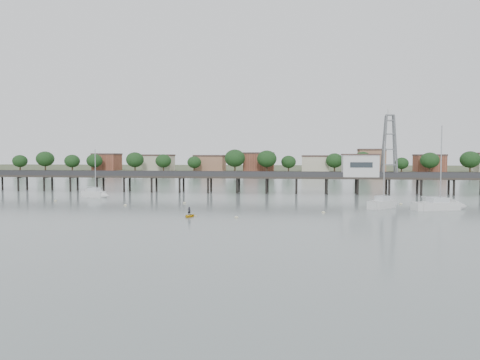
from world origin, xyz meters
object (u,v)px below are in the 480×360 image
object	(u,v)px
white_tender	(94,191)
pier	(252,177)
lattice_tower	(389,146)
sailboat_b	(98,194)
yellow_dinghy	(189,217)
sailboat_d	(446,206)
sailboat_c	(386,204)

from	to	relation	value
white_tender	pier	bearing A→B (deg)	-3.67
lattice_tower	sailboat_b	bearing A→B (deg)	-165.26
lattice_tower	yellow_dinghy	size ratio (longest dim) A/B	6.23
pier	yellow_dinghy	xyz separation A→B (m)	(-4.47, -44.70, -3.79)
sailboat_d	white_tender	distance (m)	75.99
lattice_tower	sailboat_b	size ratio (longest dim) A/B	1.44
sailboat_d	sailboat_b	world-z (taller)	sailboat_d
lattice_tower	sailboat_b	distance (m)	65.85
lattice_tower	sailboat_d	distance (m)	32.34
pier	white_tender	distance (m)	37.66
sailboat_b	yellow_dinghy	xyz separation A→B (m)	(26.91, -28.15, -0.66)
pier	sailboat_c	distance (m)	38.74
yellow_dinghy	sailboat_b	bearing A→B (deg)	140.52
pier	sailboat_d	world-z (taller)	sailboat_d
yellow_dinghy	lattice_tower	bearing A→B (deg)	57.99
pier	sailboat_c	world-z (taller)	sailboat_c
sailboat_c	white_tender	size ratio (longest dim) A/B	2.96
lattice_tower	sailboat_c	size ratio (longest dim) A/B	1.30
sailboat_d	white_tender	xyz separation A→B (m)	(-72.18, 23.78, -0.18)
pier	yellow_dinghy	distance (m)	45.08
white_tender	sailboat_c	bearing A→B (deg)	-33.04
sailboat_b	yellow_dinghy	size ratio (longest dim) A/B	4.32
sailboat_c	sailboat_b	bearing A→B (deg)	118.05
sailboat_d	sailboat_b	xyz separation A→B (m)	(-66.63, 13.83, 0.02)
pier	white_tender	world-z (taller)	pier
sailboat_b	yellow_dinghy	distance (m)	38.95
sailboat_b	yellow_dinghy	bearing A→B (deg)	-29.00
white_tender	sailboat_d	bearing A→B (deg)	-32.03
yellow_dinghy	sailboat_c	bearing A→B (deg)	34.73
sailboat_c	sailboat_b	distance (m)	58.61
sailboat_d	sailboat_b	distance (m)	68.05
sailboat_b	lattice_tower	bearing A→B (deg)	32.03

